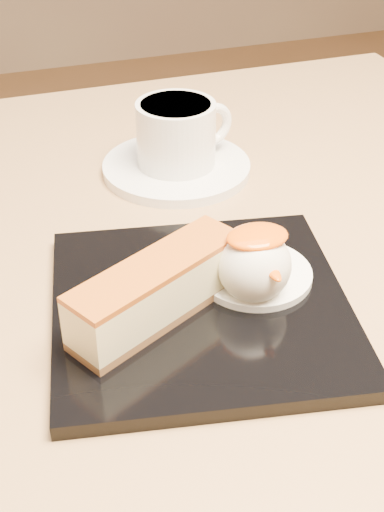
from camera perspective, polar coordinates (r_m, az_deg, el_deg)
name	(u,v)px	position (r m, az deg, el deg)	size (l,w,h in m)	color
table	(208,381)	(0.71, 1.30, -9.97)	(0.80, 0.80, 0.72)	black
dessert_plate	(201,307)	(0.54, 0.69, -4.12)	(0.22, 0.22, 0.01)	black
cheesecake	(157,290)	(0.51, -2.82, -2.71)	(0.14, 0.10, 0.05)	brown
cream_smear	(254,274)	(0.56, 5.02, -1.44)	(0.09, 0.09, 0.01)	white
ice_cream_scoop	(254,265)	(0.53, 5.00, -0.75)	(0.06, 0.06, 0.06)	white
mango_sauce	(257,237)	(0.52, 5.25, 1.56)	(0.05, 0.04, 0.01)	#EE5807
mint_sprig	(209,260)	(0.57, 1.34, -0.31)	(0.03, 0.02, 0.00)	green
saucer	(176,167)	(0.73, -1.25, 7.10)	(0.15, 0.15, 0.01)	white
coffee_cup	(178,132)	(0.72, -1.15, 9.86)	(0.10, 0.08, 0.06)	white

